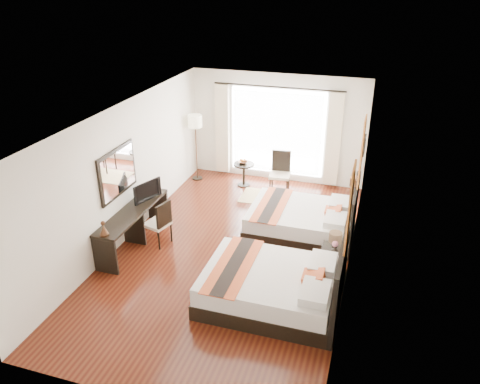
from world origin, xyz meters
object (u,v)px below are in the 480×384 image
(nightstand, at_px, (333,263))
(desk_chair, at_px, (159,231))
(table_lamp, at_px, (335,239))
(fruit_bowl, at_px, (243,162))
(vase, at_px, (334,252))
(console_desk, at_px, (134,227))
(bed_near, at_px, (275,286))
(bed_far, at_px, (304,220))
(side_table, at_px, (244,175))
(floor_lamp, at_px, (195,125))
(television, at_px, (145,190))
(window_chair, at_px, (280,181))

(nightstand, distance_m, desk_chair, 3.52)
(table_lamp, xyz_separation_m, fruit_bowl, (-2.72, 3.25, -0.12))
(vase, relative_size, console_desk, 0.06)
(bed_near, relative_size, bed_far, 1.04)
(vase, xyz_separation_m, fruit_bowl, (-2.74, 3.41, 0.06))
(table_lamp, height_order, side_table, table_lamp)
(bed_far, height_order, table_lamp, bed_far)
(bed_far, distance_m, nightstand, 1.56)
(bed_far, bearing_deg, nightstand, -60.07)
(bed_near, bearing_deg, fruit_bowl, 113.52)
(vase, height_order, floor_lamp, floor_lamp)
(nightstand, relative_size, desk_chair, 0.60)
(table_lamp, bearing_deg, bed_far, 120.68)
(television, bearing_deg, window_chair, -19.58)
(bed_near, height_order, television, bed_near)
(bed_near, distance_m, desk_chair, 2.92)
(fruit_bowl, height_order, window_chair, window_chair)
(bed_near, bearing_deg, console_desk, 162.76)
(vase, height_order, television, television)
(window_chair, bearing_deg, floor_lamp, -100.26)
(table_lamp, height_order, floor_lamp, floor_lamp)
(bed_far, xyz_separation_m, nightstand, (0.78, -1.35, -0.04))
(table_lamp, xyz_separation_m, vase, (0.02, -0.16, -0.19))
(nightstand, xyz_separation_m, fruit_bowl, (-2.72, 3.31, 0.36))
(fruit_bowl, bearing_deg, window_chair, -9.88)
(floor_lamp, relative_size, fruit_bowl, 7.51)
(vase, bearing_deg, table_lamp, 96.30)
(floor_lamp, bearing_deg, fruit_bowl, -0.80)
(table_lamp, relative_size, side_table, 0.62)
(desk_chair, relative_size, fruit_bowl, 4.09)
(console_desk, xyz_separation_m, window_chair, (2.28, 3.20, -0.05))
(floor_lamp, bearing_deg, table_lamp, -39.33)
(vase, height_order, window_chair, window_chair)
(bed_near, distance_m, vase, 1.29)
(television, relative_size, side_table, 1.18)
(console_desk, bearing_deg, window_chair, 54.57)
(bed_near, xyz_separation_m, television, (-3.14, 1.53, 0.63))
(table_lamp, height_order, console_desk, table_lamp)
(nightstand, distance_m, vase, 0.31)
(television, height_order, desk_chair, television)
(side_table, bearing_deg, table_lamp, -50.41)
(desk_chair, distance_m, window_chair, 3.55)
(side_table, distance_m, window_chair, 1.00)
(bed_near, relative_size, vase, 17.14)
(vase, bearing_deg, console_desk, 179.54)
(vase, relative_size, desk_chair, 0.14)
(television, bearing_deg, vase, -77.48)
(television, xyz_separation_m, floor_lamp, (-0.03, 2.85, 0.53))
(table_lamp, height_order, fruit_bowl, table_lamp)
(console_desk, relative_size, floor_lamp, 1.25)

